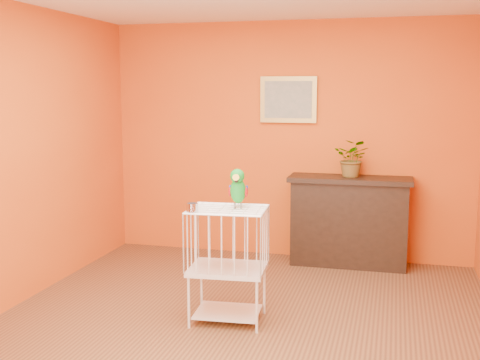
# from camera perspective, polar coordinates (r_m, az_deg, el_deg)

# --- Properties ---
(ground) EXTENTS (4.50, 4.50, 0.00)m
(ground) POSITION_cam_1_polar(r_m,az_deg,el_deg) (4.82, -0.35, -14.09)
(ground) COLOR brown
(ground) RESTS_ON ground
(room_shell) EXTENTS (4.50, 4.50, 4.50)m
(room_shell) POSITION_cam_1_polar(r_m,az_deg,el_deg) (4.46, -0.37, 5.04)
(room_shell) COLOR #CD5113
(room_shell) RESTS_ON ground
(console_cabinet) EXTENTS (1.28, 0.46, 0.95)m
(console_cabinet) POSITION_cam_1_polar(r_m,az_deg,el_deg) (6.49, 10.29, -3.86)
(console_cabinet) COLOR black
(console_cabinet) RESTS_ON ground
(potted_plant) EXTENTS (0.44, 0.47, 0.31)m
(potted_plant) POSITION_cam_1_polar(r_m,az_deg,el_deg) (6.39, 10.64, 1.65)
(potted_plant) COLOR #26722D
(potted_plant) RESTS_ON console_cabinet
(framed_picture) EXTENTS (0.62, 0.04, 0.50)m
(framed_picture) POSITION_cam_1_polar(r_m,az_deg,el_deg) (6.62, 4.61, 7.61)
(framed_picture) COLOR #AB8A3D
(framed_picture) RESTS_ON room_shell
(birdcage) EXTENTS (0.63, 0.50, 0.93)m
(birdcage) POSITION_cam_1_polar(r_m,az_deg,el_deg) (4.86, -1.18, -7.89)
(birdcage) COLOR silver
(birdcage) RESTS_ON ground
(feed_cup) EXTENTS (0.09, 0.09, 0.06)m
(feed_cup) POSITION_cam_1_polar(r_m,az_deg,el_deg) (4.63, -4.55, -2.60)
(feed_cup) COLOR silver
(feed_cup) RESTS_ON birdcage
(parrot) EXTENTS (0.16, 0.29, 0.32)m
(parrot) POSITION_cam_1_polar(r_m,az_deg,el_deg) (4.74, -0.20, -0.76)
(parrot) COLOR #59544C
(parrot) RESTS_ON birdcage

